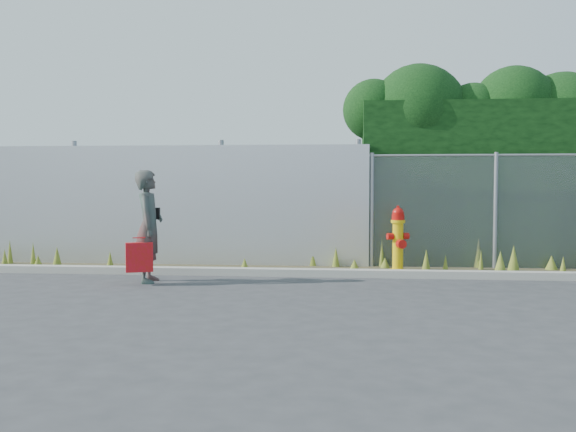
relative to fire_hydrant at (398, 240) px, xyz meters
The scene contains 10 objects.
ground 2.83m from the fire_hydrant, 121.88° to the right, with size 80.00×80.00×0.00m, color #363638.
curb 1.64m from the fire_hydrant, 159.14° to the right, with size 16.00×0.22×0.12m, color #A39F93.
weed_strip 0.52m from the fire_hydrant, 157.09° to the left, with size 16.00×1.32×0.53m.
corrugated_fence 4.79m from the fire_hydrant, behind, with size 8.50×0.21×2.30m.
chainlink_fence 2.89m from the fire_hydrant, 12.97° to the left, with size 6.50×0.07×2.05m.
hedge 3.64m from the fire_hydrant, 30.79° to the left, with size 7.68×1.98×3.78m.
fire_hydrant is the anchor object (origin of this frame).
woman 4.11m from the fire_hydrant, 160.07° to the right, with size 0.62×0.41×1.71m, color #0F6356.
red_tote_bag 4.26m from the fire_hydrant, 156.93° to the right, with size 0.39×0.14×0.52m.
black_shoulder_bag 4.08m from the fire_hydrant, 161.67° to the right, with size 0.24×0.10×0.18m.
Camera 1 is at (0.65, -8.51, 1.52)m, focal length 40.00 mm.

